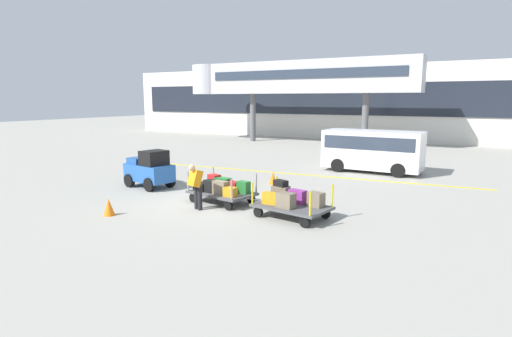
% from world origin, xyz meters
% --- Properties ---
extents(ground_plane, '(120.00, 120.00, 0.00)m').
position_xyz_m(ground_plane, '(0.00, 0.00, 0.00)').
color(ground_plane, '#9E9B91').
extents(apron_lead_line, '(19.49, 1.57, 0.01)m').
position_xyz_m(apron_lead_line, '(-0.65, 6.73, 0.00)').
color(apron_lead_line, yellow).
rests_on(apron_lead_line, ground_plane).
extents(terminal_building, '(53.62, 2.51, 6.64)m').
position_xyz_m(terminal_building, '(0.00, 25.98, 3.32)').
color(terminal_building, silver).
rests_on(terminal_building, ground_plane).
extents(jet_bridge, '(20.00, 3.00, 6.72)m').
position_xyz_m(jet_bridge, '(-6.22, 19.99, 5.37)').
color(jet_bridge, '#B7B7BC').
rests_on(jet_bridge, ground_plane).
extents(baggage_tug, '(2.26, 1.54, 1.58)m').
position_xyz_m(baggage_tug, '(-3.74, 1.05, 0.75)').
color(baggage_tug, '#2659A5').
rests_on(baggage_tug, ground_plane).
extents(baggage_cart_lead, '(3.08, 1.78, 1.10)m').
position_xyz_m(baggage_cart_lead, '(0.34, 0.33, 0.51)').
color(baggage_cart_lead, '#4C4C4F').
rests_on(baggage_cart_lead, ground_plane).
extents(baggage_cart_middle, '(3.08, 1.78, 1.10)m').
position_xyz_m(baggage_cart_middle, '(3.24, -0.13, 0.51)').
color(baggage_cart_middle, '#4C4C4F').
rests_on(baggage_cart_middle, ground_plane).
extents(baggage_handler, '(0.52, 0.53, 1.56)m').
position_xyz_m(baggage_handler, '(0.14, -0.88, 0.87)').
color(baggage_handler, black).
rests_on(baggage_handler, ground_plane).
extents(shuttle_van, '(4.86, 2.10, 2.10)m').
position_xyz_m(shuttle_van, '(3.56, 9.28, 1.23)').
color(shuttle_van, silver).
rests_on(shuttle_van, ground_plane).
extents(safety_cone_near, '(0.36, 0.36, 0.55)m').
position_xyz_m(safety_cone_near, '(0.51, 4.10, 0.28)').
color(safety_cone_near, orange).
rests_on(safety_cone_near, ground_plane).
extents(safety_cone_far, '(0.36, 0.36, 0.55)m').
position_xyz_m(safety_cone_far, '(-1.89, -2.78, 0.28)').
color(safety_cone_far, orange).
rests_on(safety_cone_far, ground_plane).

